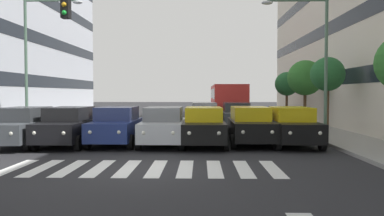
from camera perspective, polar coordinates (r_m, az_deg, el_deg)
name	(u,v)px	position (r m, az deg, el deg)	size (l,w,h in m)	color
ground_plane	(142,168)	(12.24, -7.37, -8.84)	(180.00, 180.00, 0.00)	#262628
crosswalk_markings	(142,168)	(12.24, -7.37, -8.83)	(8.55, 2.80, 0.01)	silver
car_0	(292,126)	(17.70, 14.52, -2.59)	(2.02, 4.44, 1.72)	black
car_1	(250,125)	(17.68, 8.64, -2.55)	(2.02, 4.44, 1.72)	black
car_2	(204,126)	(17.09, 1.74, -2.68)	(2.02, 4.44, 1.72)	black
car_3	(164,126)	(17.26, -4.21, -2.64)	(2.02, 4.44, 1.72)	#B2B7BC
car_4	(117,125)	(17.76, -11.08, -2.54)	(2.02, 4.44, 1.72)	navy
car_5	(69,126)	(17.99, -17.79, -2.54)	(2.02, 4.44, 1.72)	black
car_6	(23,126)	(18.54, -23.72, -2.49)	(2.02, 4.44, 1.72)	#474C51
car_row2_0	(204,115)	(25.49, 1.86, -1.07)	(2.02, 4.44, 1.72)	silver
car_row2_1	(236,115)	(25.48, 6.57, -1.09)	(2.02, 4.44, 1.72)	#474C51
bus_behind_traffic	(227,99)	(33.04, 5.22, 1.36)	(2.78, 10.50, 3.00)	red
street_lamp_left	(315,51)	(20.24, 17.70, 8.07)	(3.30, 0.28, 6.93)	#4C6B56
street_lamp_right	(35,50)	(23.62, -22.18, 7.94)	(3.33, 0.28, 7.52)	#4C6B56
street_tree_1	(328,75)	(22.25, 19.42, 4.67)	(1.85, 1.85, 4.16)	#513823
street_tree_2	(305,78)	(27.33, 16.40, 4.29)	(2.39, 2.39, 4.44)	#513823
street_tree_3	(287,84)	(32.24, 13.85, 3.45)	(1.93, 1.93, 3.92)	#513823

